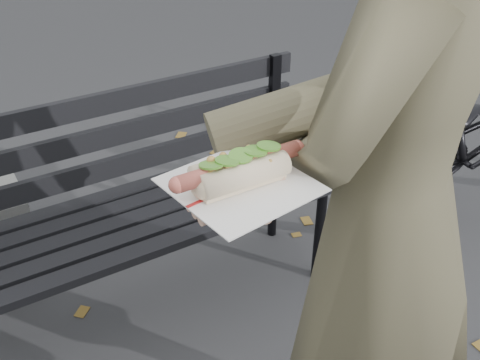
# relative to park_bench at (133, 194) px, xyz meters

# --- Properties ---
(park_bench) EXTENTS (1.50, 0.44, 0.88)m
(park_bench) POSITION_rel_park_bench_xyz_m (0.00, 0.00, 0.00)
(park_bench) COLOR black
(park_bench) RESTS_ON ground
(person) EXTENTS (0.81, 0.68, 1.90)m
(person) POSITION_rel_park_bench_xyz_m (0.24, -0.97, 0.43)
(person) COLOR brown
(person) RESTS_ON ground
(held_hotdog) EXTENTS (0.63, 0.30, 0.20)m
(held_hotdog) POSITION_rel_park_bench_xyz_m (0.03, -0.98, 0.72)
(held_hotdog) COLOR brown
(fallen_leaves) EXTENTS (4.31, 3.43, 0.00)m
(fallen_leaves) POSITION_rel_park_bench_xyz_m (0.28, -0.51, -0.52)
(fallen_leaves) COLOR brown
(fallen_leaves) RESTS_ON ground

